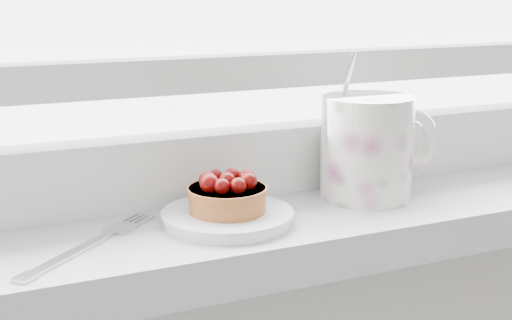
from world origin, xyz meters
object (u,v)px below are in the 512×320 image
raspberry_tart (227,194)px  fork (89,244)px  saucer (227,217)px  floral_mug (370,145)px

raspberry_tart → fork: (-0.13, -0.01, -0.03)m
saucer → fork: bearing=-177.2°
floral_mug → fork: bearing=-175.2°
raspberry_tart → fork: bearing=-177.3°
raspberry_tart → floral_mug: bearing=6.4°
raspberry_tart → floral_mug: (0.17, 0.02, 0.03)m
fork → raspberry_tart: bearing=2.7°
saucer → raspberry_tart: 0.02m
raspberry_tart → floral_mug: size_ratio=0.49×
floral_mug → fork: floral_mug is taller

